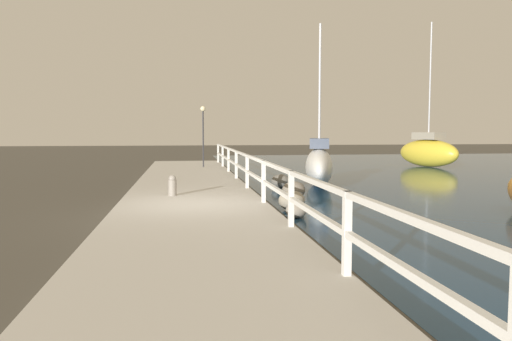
# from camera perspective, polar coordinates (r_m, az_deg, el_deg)

# --- Properties ---
(ground_plane) EXTENTS (120.00, 120.00, 0.00)m
(ground_plane) POSITION_cam_1_polar(r_m,az_deg,el_deg) (12.59, -7.19, -5.15)
(ground_plane) COLOR #4C473D
(dock_walkway) EXTENTS (3.76, 36.00, 0.30)m
(dock_walkway) POSITION_cam_1_polar(r_m,az_deg,el_deg) (12.56, -7.20, -4.48)
(dock_walkway) COLOR beige
(dock_walkway) RESTS_ON ground
(railing) EXTENTS (0.10, 32.50, 1.07)m
(railing) POSITION_cam_1_polar(r_m,az_deg,el_deg) (12.62, 0.87, -0.37)
(railing) COLOR white
(railing) RESTS_ON dock_walkway
(boulder_upstream) EXTENTS (0.73, 0.65, 0.54)m
(boulder_upstream) POSITION_cam_1_polar(r_m,az_deg,el_deg) (15.59, 4.33, -2.24)
(boulder_upstream) COLOR slate
(boulder_upstream) RESTS_ON ground
(boulder_downstream) EXTENTS (0.70, 0.63, 0.52)m
(boulder_downstream) POSITION_cam_1_polar(r_m,az_deg,el_deg) (18.34, 2.84, -1.24)
(boulder_downstream) COLOR #666056
(boulder_downstream) RESTS_ON ground
(boulder_mid_strip) EXTENTS (0.70, 0.63, 0.53)m
(boulder_mid_strip) POSITION_cam_1_polar(r_m,az_deg,el_deg) (13.32, 4.09, -3.44)
(boulder_mid_strip) COLOR gray
(boulder_mid_strip) RESTS_ON ground
(boulder_water_edge) EXTENTS (0.51, 0.46, 0.38)m
(boulder_water_edge) POSITION_cam_1_polar(r_m,az_deg,el_deg) (12.16, 4.62, -4.55)
(boulder_water_edge) COLOR gray
(boulder_water_edge) RESTS_ON ground
(mooring_bollard) EXTENTS (0.23, 0.23, 0.58)m
(mooring_bollard) POSITION_cam_1_polar(r_m,az_deg,el_deg) (14.19, -9.54, -1.68)
(mooring_bollard) COLOR gray
(mooring_bollard) RESTS_ON dock_walkway
(dock_lamp) EXTENTS (0.26, 0.26, 3.04)m
(dock_lamp) POSITION_cam_1_polar(r_m,az_deg,el_deg) (25.19, -6.07, 5.55)
(dock_lamp) COLOR #2D2D33
(dock_lamp) RESTS_ON dock_walkway
(sailboat_yellow) EXTENTS (2.79, 4.42, 8.34)m
(sailboat_yellow) POSITION_cam_1_polar(r_m,az_deg,el_deg) (30.90, 19.08, 2.06)
(sailboat_yellow) COLOR gold
(sailboat_yellow) RESTS_ON water_surface
(sailboat_white) EXTENTS (2.38, 5.50, 6.17)m
(sailboat_white) POSITION_cam_1_polar(r_m,az_deg,el_deg) (19.48, 7.21, 0.60)
(sailboat_white) COLOR white
(sailboat_white) RESTS_ON water_surface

